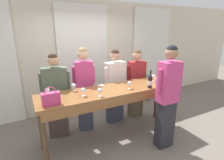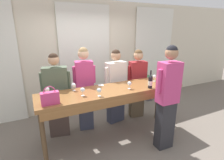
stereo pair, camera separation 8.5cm
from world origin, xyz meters
The scene contains 21 objects.
ground_plane centered at (0.00, 0.00, 0.00)m, with size 18.00×18.00×0.00m, color #70665B.
wall_back centered at (0.00, 1.70, 1.40)m, with size 12.00×0.06×2.80m.
curtain_panel_center centered at (0.00, 1.64, 1.34)m, with size 1.34×0.03×2.69m.
curtain_panel_right centered at (2.20, 1.64, 1.34)m, with size 1.34×0.03×2.69m.
tasting_bar centered at (0.00, -0.02, 0.94)m, with size 2.74×0.70×1.04m.
wine_bottle centered at (0.63, -0.26, 1.17)m, with size 0.08×0.08×0.34m.
handbag centered at (-1.14, -0.21, 1.14)m, with size 0.26×0.10×0.28m.
wine_glass_front_left centered at (-0.38, -0.22, 1.14)m, with size 0.08×0.08×0.14m.
wine_glass_front_mid centered at (-1.14, 0.19, 1.14)m, with size 0.08×0.08×0.14m.
wine_glass_front_right centered at (0.98, 0.05, 1.14)m, with size 0.08×0.08×0.14m.
wine_glass_center_left centered at (-0.68, 0.22, 1.14)m, with size 0.08×0.08×0.14m.
wine_glass_center_mid centered at (-0.61, -0.09, 1.14)m, with size 0.08×0.08×0.14m.
wine_glass_center_right centered at (0.26, -0.13, 1.14)m, with size 0.08×0.08×0.14m.
wine_glass_back_left centered at (0.94, -0.11, 1.14)m, with size 0.08×0.08×0.14m.
napkin centered at (-0.13, 0.30, 1.04)m, with size 0.12×0.12×0.00m.
guest_olive_jacket centered at (-0.94, 0.58, 0.87)m, with size 0.56×0.29×1.69m.
guest_pink_top centered at (-0.38, 0.58, 0.94)m, with size 0.46×0.28×1.77m.
guest_cream_sweater centered at (0.34, 0.58, 0.87)m, with size 0.57×0.30×1.69m.
guest_striped_shirt centered at (0.92, 0.58, 0.87)m, with size 0.51×0.28×1.66m.
host_pouring centered at (0.71, -0.64, 0.98)m, with size 0.47×0.24×1.86m.
potted_plant centered at (1.83, 1.28, 0.44)m, with size 0.40×0.40×0.78m.
Camera 2 is at (-1.36, -2.73, 2.12)m, focal length 28.00 mm.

